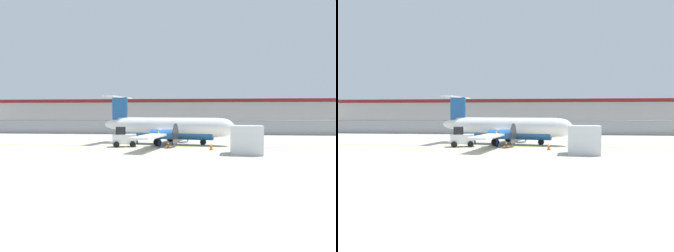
{
  "view_description": "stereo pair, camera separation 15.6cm",
  "coord_description": "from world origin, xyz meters",
  "views": [
    {
      "loc": [
        3.49,
        -26.1,
        3.16
      ],
      "look_at": [
        0.52,
        5.26,
        1.8
      ],
      "focal_mm": 32.0,
      "sensor_mm": 36.0,
      "label": 1
    },
    {
      "loc": [
        3.65,
        -26.09,
        3.16
      ],
      "look_at": [
        0.52,
        5.26,
        1.8
      ],
      "focal_mm": 32.0,
      "sensor_mm": 36.0,
      "label": 2
    }
  ],
  "objects": [
    {
      "name": "cargo_container",
      "position": [
        7.36,
        -2.66,
        1.1
      ],
      "size": [
        2.65,
        2.31,
        2.2
      ],
      "rotation": [
        0.0,
        0.0,
        -0.14
      ],
      "color": "silver",
      "rests_on": "ground"
    },
    {
      "name": "parked_car_2",
      "position": [
        4.56,
        33.15,
        0.89
      ],
      "size": [
        4.39,
        2.44,
        1.58
      ],
      "rotation": [
        0.0,
        0.0,
        3.01
      ],
      "color": "#19662D",
      "rests_on": "parking_lot_strip"
    },
    {
      "name": "baggage_tug",
      "position": [
        -3.28,
        1.36,
        0.86
      ],
      "size": [
        2.54,
        1.87,
        1.88
      ],
      "rotation": [
        0.0,
        0.0,
        0.27
      ],
      "color": "silver",
      "rests_on": "ground"
    },
    {
      "name": "traffic_cone_near_right",
      "position": [
        4.78,
        -0.37,
        0.31
      ],
      "size": [
        0.36,
        0.36,
        0.64
      ],
      "color": "orange",
      "rests_on": "ground"
    },
    {
      "name": "parked_car_3",
      "position": [
        12.8,
        23.96,
        0.89
      ],
      "size": [
        4.34,
        2.32,
        1.58
      ],
      "rotation": [
        0.0,
        0.0,
        -0.1
      ],
      "color": "slate",
      "rests_on": "parking_lot_strip"
    },
    {
      "name": "commuter_airplane",
      "position": [
        0.76,
        4.21,
        1.6
      ],
      "size": [
        13.81,
        16.01,
        4.92
      ],
      "rotation": [
        0.0,
        0.0,
        -0.2
      ],
      "color": "white",
      "rests_on": "ground"
    },
    {
      "name": "parked_car_0",
      "position": [
        -12.76,
        33.71,
        0.89
      ],
      "size": [
        4.28,
        2.16,
        1.58
      ],
      "rotation": [
        0.0,
        0.0,
        3.19
      ],
      "color": "silver",
      "rests_on": "parking_lot_strip"
    },
    {
      "name": "ground_plane",
      "position": [
        0.0,
        2.0,
        0.0
      ],
      "size": [
        140.0,
        140.0,
        0.01
      ],
      "color": "#B2AD99"
    },
    {
      "name": "perimeter_fence",
      "position": [
        0.0,
        18.0,
        1.12
      ],
      "size": [
        98.0,
        0.1,
        2.1
      ],
      "color": "gray",
      "rests_on": "ground"
    },
    {
      "name": "background_building",
      "position": [
        0.0,
        47.99,
        3.26
      ],
      "size": [
        91.0,
        8.1,
        6.5
      ],
      "color": "#BCB7B2",
      "rests_on": "ground"
    },
    {
      "name": "parked_car_1",
      "position": [
        -3.64,
        27.52,
        0.89
      ],
      "size": [
        4.26,
        2.12,
        1.58
      ],
      "rotation": [
        0.0,
        0.0,
        -0.04
      ],
      "color": "black",
      "rests_on": "parking_lot_strip"
    },
    {
      "name": "parking_lot_strip",
      "position": [
        0.0,
        29.5,
        0.06
      ],
      "size": [
        98.0,
        17.0,
        0.12
      ],
      "color": "#38383A",
      "rests_on": "ground"
    },
    {
      "name": "traffic_cone_near_left",
      "position": [
        0.96,
        1.09,
        0.31
      ],
      "size": [
        0.36,
        0.36,
        0.64
      ],
      "color": "orange",
      "rests_on": "ground"
    },
    {
      "name": "ground_crew_worker",
      "position": [
        0.08,
        1.51,
        0.95
      ],
      "size": [
        0.38,
        0.55,
        1.7
      ],
      "rotation": [
        0.0,
        0.0,
        3.0
      ],
      "color": "#191E4C",
      "rests_on": "ground"
    }
  ]
}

